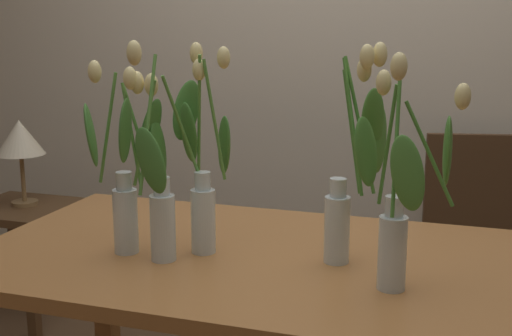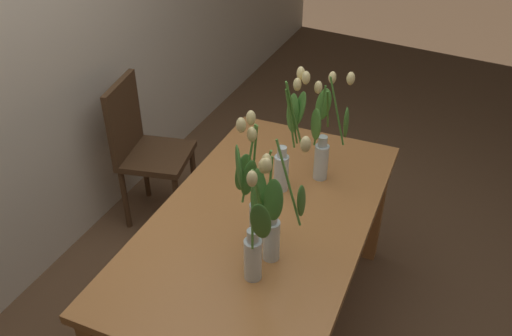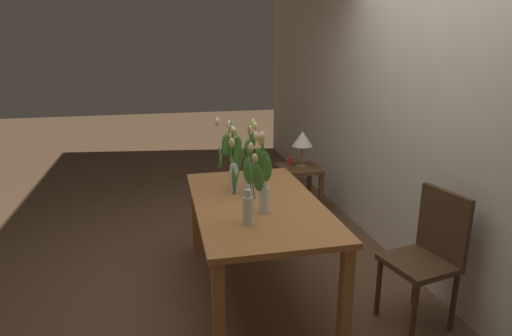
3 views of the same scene
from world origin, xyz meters
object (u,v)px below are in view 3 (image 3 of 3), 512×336
dining_table (257,213)px  tulip_vase_0 (233,166)px  dining_chair (429,251)px  tulip_vase_1 (250,171)px  side_table (299,177)px  pillar_candle (291,161)px  tulip_vase_2 (263,183)px  tulip_vase_3 (247,193)px  table_lamp (302,140)px  tulip_vase_4 (234,163)px

dining_table → tulip_vase_0: tulip_vase_0 is taller
tulip_vase_0 → dining_chair: tulip_vase_0 is taller
tulip_vase_1 → dining_table: bearing=6.4°
side_table → pillar_candle: bearing=-154.9°
tulip_vase_1 → pillar_candle: size_ratio=7.70×
tulip_vase_1 → tulip_vase_2: size_ratio=0.99×
tulip_vase_3 → table_lamp: bearing=151.8°
table_lamp → dining_chair: bearing=6.4°
tulip_vase_0 → side_table: bearing=142.2°
tulip_vase_4 → side_table: (-1.09, 0.90, -0.52)m
tulip_vase_0 → tulip_vase_1: bearing=55.2°
tulip_vase_1 → tulip_vase_2: tulip_vase_2 is taller
tulip_vase_0 → tulip_vase_3: (0.62, -0.02, -0.00)m
side_table → tulip_vase_3: bearing=-27.4°
tulip_vase_1 → side_table: (-1.27, 0.81, -0.50)m
tulip_vase_4 → pillar_candle: tulip_vase_4 is taller
tulip_vase_2 → tulip_vase_3: tulip_vase_2 is taller
tulip_vase_4 → table_lamp: tulip_vase_4 is taller
tulip_vase_3 → tulip_vase_4: size_ratio=1.06×
side_table → tulip_vase_2: bearing=-25.6°
tulip_vase_0 → tulip_vase_1: size_ratio=1.02×
dining_chair → table_lamp: 2.04m
dining_chair → tulip_vase_3: bearing=-99.8°
tulip_vase_0 → side_table: tulip_vase_0 is taller
tulip_vase_4 → dining_chair: bearing=50.8°
tulip_vase_3 → side_table: (-1.82, 0.94, -0.52)m
tulip_vase_1 → pillar_candle: (-1.40, 0.75, -0.34)m
tulip_vase_1 → table_lamp: (-1.25, 0.83, -0.08)m
tulip_vase_0 → tulip_vase_1: tulip_vase_0 is taller
tulip_vase_1 → tulip_vase_0: bearing=-124.8°
dining_table → tulip_vase_4: tulip_vase_4 is taller
side_table → pillar_candle: (-0.13, -0.06, 0.16)m
tulip_vase_0 → pillar_candle: tulip_vase_0 is taller
dining_table → tulip_vase_2: bearing=-3.1°
dining_table → side_table: bearing=151.0°
tulip_vase_0 → side_table: size_ratio=1.07×
tulip_vase_4 → dining_chair: 1.54m
tulip_vase_2 → tulip_vase_4: (-0.59, -0.09, -0.02)m
dining_table → pillar_candle: (-1.56, 0.73, -0.06)m
side_table → pillar_candle: pillar_candle is taller
dining_table → tulip_vase_1: 0.32m
tulip_vase_3 → table_lamp: (-1.79, 0.96, -0.09)m
tulip_vase_4 → tulip_vase_2: bearing=9.1°
tulip_vase_0 → table_lamp: size_ratio=1.47×
dining_table → table_lamp: table_lamp is taller
tulip_vase_2 → tulip_vase_3: (0.13, -0.13, -0.02)m
table_lamp → tulip_vase_1: bearing=-33.6°
tulip_vase_2 → pillar_candle: 2.00m
tulip_vase_3 → dining_chair: (0.20, 1.19, -0.43)m
tulip_vase_0 → tulip_vase_2: (0.49, 0.12, 0.01)m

